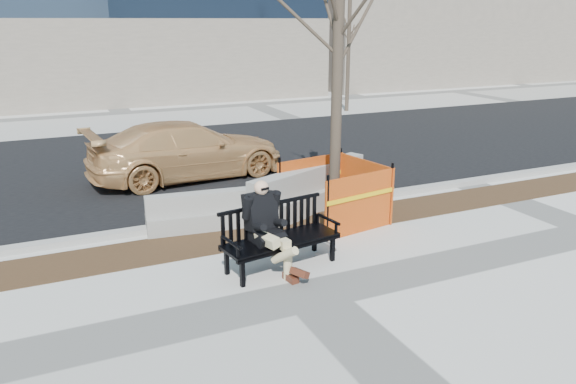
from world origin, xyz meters
name	(u,v)px	position (x,y,z in m)	size (l,w,h in m)	color
ground	(311,294)	(0.00, 0.00, 0.00)	(120.00, 120.00, 0.00)	beige
mulch_strip	(250,235)	(0.00, 2.60, 0.00)	(40.00, 1.20, 0.02)	#47301C
asphalt_street	(174,162)	(0.00, 8.80, 0.00)	(60.00, 10.40, 0.01)	black
curb	(234,217)	(0.00, 3.55, 0.06)	(60.00, 0.25, 0.12)	#9E9B93
bench	(281,267)	(-0.03, 1.05, 0.00)	(2.00, 0.72, 1.07)	black
seated_man	(266,270)	(-0.30, 1.06, 0.00)	(0.64, 1.07, 1.50)	black
tree_fence	(333,221)	(1.85, 2.65, 0.00)	(2.55, 2.55, 6.38)	#DF4C18
sedan	(189,177)	(-0.01, 7.06, 0.00)	(2.05, 5.04, 1.46)	tan
jersey_barrier_left	(215,227)	(-0.47, 3.28, 0.00)	(2.64, 0.53, 0.76)	gray
jersey_barrier_right	(309,210)	(1.70, 3.46, 0.00)	(3.39, 0.68, 0.97)	gray
far_tree_right	(347,111)	(9.34, 14.97, 0.00)	(1.92, 1.92, 5.19)	#4C3E31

